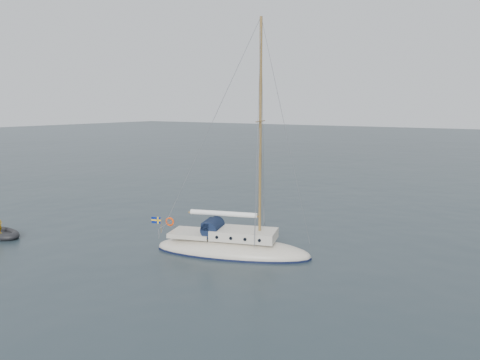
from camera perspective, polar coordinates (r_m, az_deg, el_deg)
The scene contains 3 objects.
ground at distance 27.13m, azimuth 1.06°, elevation -7.87°, with size 300.00×300.00×0.00m, color black.
sailboat at distance 25.29m, azimuth -0.97°, elevation -6.85°, with size 8.99×2.70×12.81m.
dinghy at distance 26.56m, azimuth -4.02°, elevation -7.88°, with size 2.73×1.23×0.39m.
Camera 1 is at (13.67, -22.04, 7.94)m, focal length 35.00 mm.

